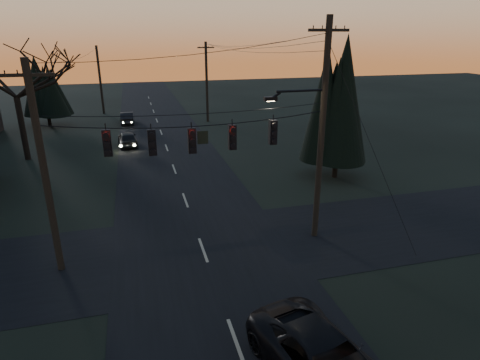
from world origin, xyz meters
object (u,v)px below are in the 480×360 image
object	(u,v)px
utility_pole_left	(62,269)
utility_pole_far_l	(104,114)
utility_pole_far_r	(208,122)
sedan_oncoming_a	(128,139)
utility_pole_right	(314,235)
sedan_oncoming_b	(127,118)
evergreen_right	(340,107)

from	to	relation	value
utility_pole_left	utility_pole_far_l	distance (m)	36.00
utility_pole_far_r	utility_pole_left	bearing A→B (deg)	-112.33
utility_pole_left	utility_pole_far_l	bearing A→B (deg)	90.00
utility_pole_left	sedan_oncoming_a	size ratio (longest dim) A/B	2.28
utility_pole_right	utility_pole_far_r	world-z (taller)	utility_pole_right
utility_pole_left	utility_pole_far_r	bearing A→B (deg)	67.67
utility_pole_left	utility_pole_right	bearing A→B (deg)	0.00
sedan_oncoming_a	utility_pole_left	bearing A→B (deg)	76.82
sedan_oncoming_b	utility_pole_far_r	bearing A→B (deg)	172.48
utility_pole_far_r	sedan_oncoming_a	size ratio (longest dim) A/B	2.28
utility_pole_right	utility_pole_far_l	bearing A→B (deg)	107.72
utility_pole_right	utility_pole_left	world-z (taller)	utility_pole_right
utility_pole_far_r	utility_pole_far_l	size ratio (longest dim) A/B	1.06
utility_pole_left	sedan_oncoming_b	xyz separation A→B (m)	(2.80, 29.19, 0.63)
utility_pole_far_r	sedan_oncoming_b	world-z (taller)	utility_pole_far_r
utility_pole_left	utility_pole_far_l	world-z (taller)	utility_pole_left
evergreen_right	utility_pole_right	bearing A→B (deg)	-123.57
utility_pole_right	sedan_oncoming_a	distance (m)	21.40
utility_pole_right	utility_pole_left	xyz separation A→B (m)	(-11.50, 0.00, 0.00)
utility_pole_left	sedan_oncoming_a	bearing A→B (deg)	81.84
utility_pole_far_r	sedan_oncoming_a	distance (m)	12.15
utility_pole_right	sedan_oncoming_a	world-z (taller)	utility_pole_right
utility_pole_far_r	sedan_oncoming_a	world-z (taller)	utility_pole_far_r
utility_pole_far_l	sedan_oncoming_a	world-z (taller)	utility_pole_far_l
evergreen_right	sedan_oncoming_b	world-z (taller)	evergreen_right
utility_pole_right	evergreen_right	size ratio (longest dim) A/B	1.18
evergreen_right	sedan_oncoming_a	bearing A→B (deg)	138.63
utility_pole_left	utility_pole_far_r	size ratio (longest dim) A/B	1.00
sedan_oncoming_a	sedan_oncoming_b	bearing A→B (deg)	-95.02
sedan_oncoming_a	utility_pole_right	bearing A→B (deg)	108.99
utility_pole_left	evergreen_right	world-z (taller)	evergreen_right
utility_pole_right	sedan_oncoming_b	world-z (taller)	utility_pole_right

